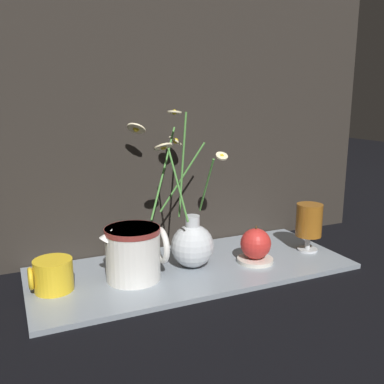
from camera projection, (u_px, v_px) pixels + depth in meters
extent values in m
plane|color=black|center=(192.00, 271.00, 1.08)|extent=(6.00, 6.00, 0.00)
cube|color=gray|center=(192.00, 268.00, 1.08)|extent=(0.80, 0.33, 0.01)
cube|color=#2D2823|center=(165.00, 51.00, 1.12)|extent=(1.30, 0.02, 1.10)
sphere|color=silver|center=(191.00, 246.00, 1.07)|extent=(0.11, 0.11, 0.11)
cylinder|color=silver|center=(191.00, 223.00, 1.06)|extent=(0.04, 0.04, 0.04)
cylinder|color=#4C8E3D|center=(183.00, 165.00, 1.03)|extent=(0.04, 0.03, 0.25)
cylinder|color=beige|center=(174.00, 112.00, 1.02)|extent=(0.05, 0.05, 0.01)
sphere|color=yellow|center=(174.00, 112.00, 1.02)|extent=(0.01, 0.01, 0.01)
cylinder|color=#4C8E3D|center=(177.00, 183.00, 1.01)|extent=(0.03, 0.08, 0.18)
cylinder|color=beige|center=(163.00, 147.00, 0.97)|extent=(0.05, 0.05, 0.02)
sphere|color=yellow|center=(163.00, 147.00, 0.97)|extent=(0.01, 0.01, 0.01)
cylinder|color=#4C8E3D|center=(163.00, 172.00, 1.06)|extent=(0.11, 0.11, 0.21)
cylinder|color=beige|center=(136.00, 129.00, 1.06)|extent=(0.06, 0.06, 0.03)
sphere|color=yellow|center=(136.00, 129.00, 1.06)|extent=(0.02, 0.02, 0.02)
cylinder|color=#4C8E3D|center=(206.00, 186.00, 1.05)|extent=(0.01, 0.09, 0.15)
cylinder|color=beige|center=(222.00, 156.00, 1.05)|extent=(0.03, 0.03, 0.02)
sphere|color=yellow|center=(222.00, 156.00, 1.05)|extent=(0.01, 0.01, 0.01)
cylinder|color=#4C8E3D|center=(183.00, 177.00, 1.09)|extent=(0.12, 0.02, 0.18)
cylinder|color=beige|center=(176.00, 141.00, 1.13)|extent=(0.04, 0.05, 0.03)
sphere|color=yellow|center=(176.00, 141.00, 1.13)|extent=(0.01, 0.01, 0.01)
cylinder|color=yellow|center=(54.00, 275.00, 0.94)|extent=(0.09, 0.09, 0.07)
torus|color=yellow|center=(31.00, 279.00, 0.92)|extent=(0.01, 0.05, 0.05)
cylinder|color=white|center=(133.00, 254.00, 0.99)|extent=(0.13, 0.13, 0.13)
cylinder|color=maroon|center=(132.00, 230.00, 0.98)|extent=(0.13, 0.13, 0.01)
torus|color=white|center=(161.00, 245.00, 1.02)|extent=(0.01, 0.09, 0.09)
cone|color=white|center=(109.00, 235.00, 0.96)|extent=(0.05, 0.04, 0.04)
cylinder|color=silver|center=(307.00, 249.00, 1.19)|extent=(0.06, 0.06, 0.01)
cylinder|color=silver|center=(308.00, 242.00, 1.19)|extent=(0.01, 0.01, 0.04)
cylinder|color=#935619|center=(309.00, 220.00, 1.17)|extent=(0.07, 0.07, 0.09)
cylinder|color=silver|center=(255.00, 260.00, 1.11)|extent=(0.09, 0.09, 0.01)
sphere|color=red|center=(256.00, 244.00, 1.10)|extent=(0.08, 0.08, 0.08)
cylinder|color=#4C3819|center=(256.00, 227.00, 1.09)|extent=(0.00, 0.00, 0.01)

